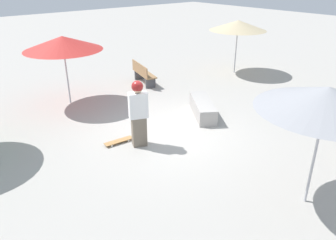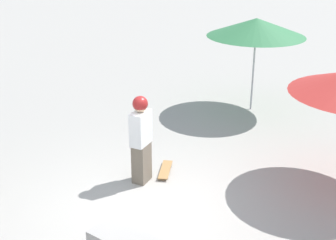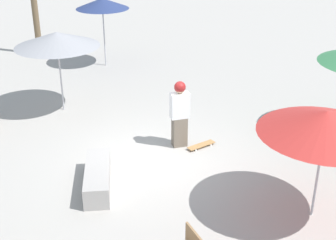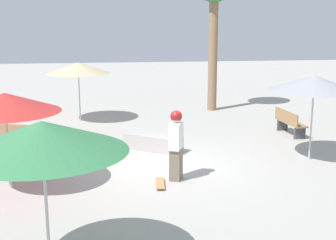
{
  "view_description": "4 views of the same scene",
  "coord_description": "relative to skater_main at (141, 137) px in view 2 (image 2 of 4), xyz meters",
  "views": [
    {
      "loc": [
        -5.27,
        -6.42,
        4.24
      ],
      "look_at": [
        -0.41,
        -0.6,
        0.76
      ],
      "focal_mm": 35.0,
      "sensor_mm": 36.0,
      "label": 1
    },
    {
      "loc": [
        7.18,
        0.87,
        4.63
      ],
      "look_at": [
        -1.44,
        0.43,
        1.12
      ],
      "focal_mm": 50.0,
      "sensor_mm": 36.0,
      "label": 2
    },
    {
      "loc": [
        6.21,
        8.11,
        5.8
      ],
      "look_at": [
        -0.52,
        -0.01,
        0.88
      ],
      "focal_mm": 50.0,
      "sensor_mm": 36.0,
      "label": 3
    },
    {
      "loc": [
        -12.03,
        1.53,
        4.02
      ],
      "look_at": [
        -0.38,
        0.06,
        1.42
      ],
      "focal_mm": 50.0,
      "sensor_mm": 36.0,
      "label": 4
    }
  ],
  "objects": [
    {
      "name": "skateboard",
      "position": [
        -0.37,
        0.44,
        -0.9
      ],
      "size": [
        0.81,
        0.27,
        0.07
      ],
      "rotation": [
        0.0,
        0.0,
        3.06
      ],
      "color": "#B7844C",
      "rests_on": "ground_plane"
    },
    {
      "name": "shade_umbrella_green",
      "position": [
        -4.17,
        2.61,
        1.32
      ],
      "size": [
        2.59,
        2.59,
        2.52
      ],
      "color": "#B7B7BC",
      "rests_on": "ground_plane"
    },
    {
      "name": "skater_main",
      "position": [
        0.0,
        0.0,
        0.0
      ],
      "size": [
        0.54,
        0.42,
        1.78
      ],
      "rotation": [
        0.0,
        0.0,
        2.74
      ],
      "color": "#726656",
      "rests_on": "ground_plane"
    },
    {
      "name": "ground_plane",
      "position": [
        0.95,
        0.07,
        -0.96
      ],
      "size": [
        60.0,
        60.0,
        0.0
      ],
      "primitive_type": "plane",
      "color": "#ADA8A0"
    }
  ]
}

